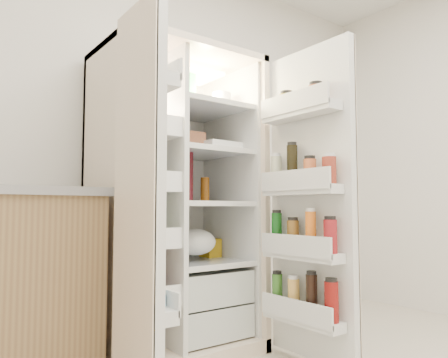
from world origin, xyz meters
TOP-DOWN VIEW (x-y plane):
  - wall_back at (0.00, 2.00)m, footprint 4.00×0.02m
  - refrigerator at (-0.16, 1.65)m, footprint 0.92×0.70m
  - freezer_door at (-0.67, 1.05)m, footprint 0.15×0.40m
  - fridge_door at (0.31, 0.96)m, footprint 0.17×0.58m

SIDE VIEW (x-z plane):
  - refrigerator at x=-0.16m, z-range -0.15..1.65m
  - fridge_door at x=0.31m, z-range 0.01..1.73m
  - freezer_door at x=-0.67m, z-range 0.03..1.75m
  - wall_back at x=0.00m, z-range 0.00..2.70m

